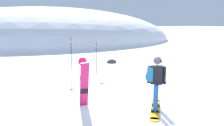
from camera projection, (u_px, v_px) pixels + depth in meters
The scene contains 7 objects.
ground_plane at pixel (143, 108), 6.83m from camera, with size 300.00×300.00×0.00m, color white.
ridge_peak_main at pixel (49, 39), 37.35m from camera, with size 42.19×37.97×10.71m.
snowboarder_main at pixel (155, 81), 6.57m from camera, with size 1.22×1.52×1.71m.
spare_snowboard at pixel (84, 82), 6.80m from camera, with size 0.28×0.33×1.64m.
piste_marker_near at pixel (96, 55), 11.53m from camera, with size 0.20×0.20×1.73m.
piste_marker_far at pixel (71, 53), 11.03m from camera, with size 0.20×0.20×2.01m.
rock_mid at pixel (112, 63), 14.66m from camera, with size 0.72×0.61×0.50m.
Camera 1 is at (-3.51, -5.49, 2.70)m, focal length 33.88 mm.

